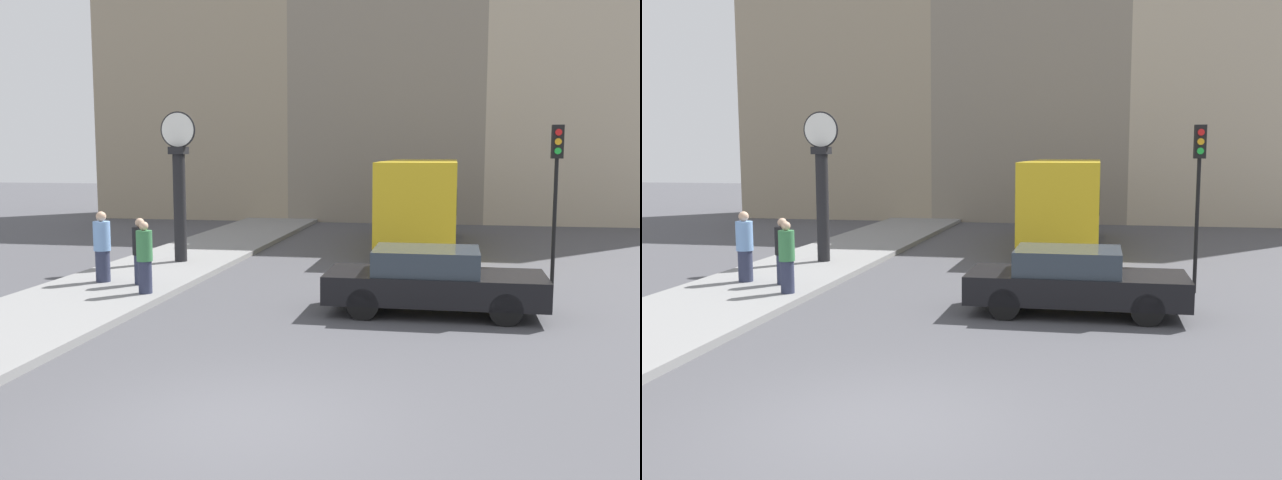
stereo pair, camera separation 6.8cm
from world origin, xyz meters
The scene contains 10 objects.
ground_plane centered at (0.00, 0.00, 0.00)m, with size 120.00×120.00×0.00m, color #47474C.
sidewalk_corner centered at (-5.36, 11.30, 0.08)m, with size 3.35×26.59×0.15m, color gray.
building_row centered at (0.26, 26.92, 8.60)m, with size 29.40×5.00×18.21m.
sedan_car centered at (2.12, 6.39, 0.68)m, with size 4.37×1.83×1.33m.
bus_distant centered at (1.40, 16.68, 1.68)m, with size 2.42×8.31×2.95m.
traffic_light_far centered at (4.80, 9.05, 2.77)m, with size 0.26×0.24×3.87m.
street_clock centered at (-5.12, 11.09, 2.21)m, with size 1.01×0.45×4.23m.
pedestrian_black_jacket centered at (-4.71, 7.56, 0.93)m, with size 0.37×0.37×1.57m.
pedestrian_blue_stripe centered at (-5.75, 7.69, 0.99)m, with size 0.40×0.40×1.70m.
pedestrian_green_hoodie centered at (-4.15, 6.55, 0.95)m, with size 0.35×0.35×1.59m.
Camera 2 is at (2.56, -7.96, 3.27)m, focal length 40.00 mm.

